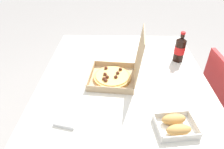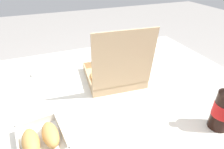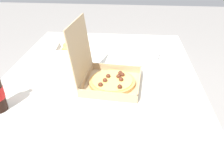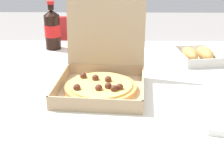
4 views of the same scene
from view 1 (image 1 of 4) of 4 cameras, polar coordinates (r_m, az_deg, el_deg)
The scene contains 6 objects.
dining_table at distance 1.31m, azimuth 3.25°, elevation -4.87°, with size 1.44×1.07×0.73m.
pizza_box_open at distance 1.28m, azimuth 1.33°, elevation 0.30°, with size 0.31×0.35×0.33m.
bread_side_box at distance 1.04m, azimuth 17.52°, elevation -13.39°, with size 0.17×0.21×0.06m.
cola_bottle at distance 1.54m, azimuth 18.49°, elevation 6.81°, with size 0.07×0.07×0.22m.
paper_menu at distance 1.27m, azimuth 20.36°, elevation -5.36°, with size 0.21×0.15×0.00m, color white.
napkin_pile at distance 1.07m, azimuth -12.30°, elevation -11.97°, with size 0.11×0.11×0.02m, color white.
Camera 1 is at (1.00, -0.05, 1.51)m, focal length 32.58 mm.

